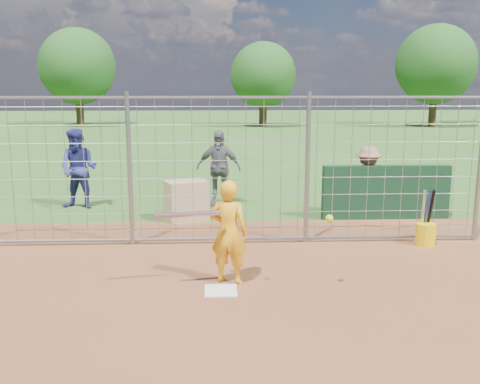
{
  "coord_description": "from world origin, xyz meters",
  "views": [
    {
      "loc": [
        -0.04,
        -6.92,
        2.71
      ],
      "look_at": [
        0.3,
        0.8,
        1.15
      ],
      "focal_mm": 40.0,
      "sensor_mm": 36.0,
      "label": 1
    }
  ],
  "objects_px": {
    "batter": "(229,232)",
    "bystander_a": "(79,169)",
    "bystander_c": "(367,182)",
    "equipment_bin": "(186,200)",
    "bucket_with_bats": "(426,231)",
    "bystander_b": "(219,168)"
  },
  "relations": [
    {
      "from": "batter",
      "to": "bystander_a",
      "type": "distance_m",
      "value": 5.7
    },
    {
      "from": "bystander_c",
      "to": "bystander_a",
      "type": "bearing_deg",
      "value": 2.05
    },
    {
      "from": "bystander_c",
      "to": "equipment_bin",
      "type": "relative_size",
      "value": 1.84
    },
    {
      "from": "bucket_with_bats",
      "to": "bystander_c",
      "type": "bearing_deg",
      "value": 102.9
    },
    {
      "from": "bucket_with_bats",
      "to": "bystander_b",
      "type": "bearing_deg",
      "value": 137.48
    },
    {
      "from": "bystander_b",
      "to": "equipment_bin",
      "type": "height_order",
      "value": "bystander_b"
    },
    {
      "from": "bystander_a",
      "to": "bystander_b",
      "type": "xyz_separation_m",
      "value": [
        3.08,
        0.15,
        -0.03
      ]
    },
    {
      "from": "bystander_c",
      "to": "bucket_with_bats",
      "type": "xyz_separation_m",
      "value": [
        0.46,
        -2.02,
        -0.49
      ]
    },
    {
      "from": "batter",
      "to": "bucket_with_bats",
      "type": "height_order",
      "value": "batter"
    },
    {
      "from": "batter",
      "to": "equipment_bin",
      "type": "relative_size",
      "value": 1.82
    },
    {
      "from": "bystander_c",
      "to": "equipment_bin",
      "type": "bearing_deg",
      "value": 12.84
    },
    {
      "from": "bystander_a",
      "to": "equipment_bin",
      "type": "relative_size",
      "value": 2.21
    },
    {
      "from": "equipment_bin",
      "to": "bucket_with_bats",
      "type": "bearing_deg",
      "value": -48.07
    },
    {
      "from": "batter",
      "to": "bystander_c",
      "type": "height_order",
      "value": "bystander_c"
    },
    {
      "from": "bystander_a",
      "to": "bucket_with_bats",
      "type": "relative_size",
      "value": 1.81
    },
    {
      "from": "bystander_c",
      "to": "bucket_with_bats",
      "type": "bearing_deg",
      "value": 114.82
    },
    {
      "from": "bystander_b",
      "to": "bucket_with_bats",
      "type": "relative_size",
      "value": 1.75
    },
    {
      "from": "bystander_b",
      "to": "bucket_with_bats",
      "type": "height_order",
      "value": "bystander_b"
    },
    {
      "from": "bystander_a",
      "to": "equipment_bin",
      "type": "distance_m",
      "value": 2.71
    },
    {
      "from": "bystander_c",
      "to": "bucket_with_bats",
      "type": "distance_m",
      "value": 2.13
    },
    {
      "from": "bystander_a",
      "to": "bystander_c",
      "type": "distance_m",
      "value": 6.23
    },
    {
      "from": "equipment_bin",
      "to": "bucket_with_bats",
      "type": "height_order",
      "value": "bucket_with_bats"
    }
  ]
}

